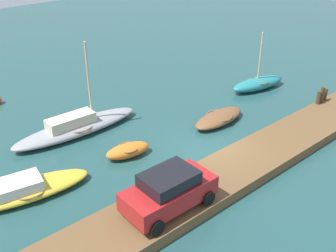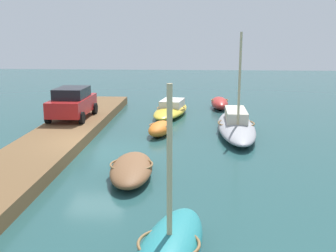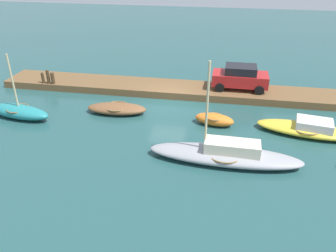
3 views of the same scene
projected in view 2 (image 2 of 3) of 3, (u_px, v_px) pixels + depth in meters
ground_plane at (95, 153)px, 17.89m from camera, size 84.00×84.00×0.00m
dock_platform at (48, 146)px, 17.96m from camera, size 25.67×2.85×0.52m
rowboat_brown at (132, 169)px, 14.77m from camera, size 3.92×1.73×0.63m
dinghy_orange at (160, 128)px, 20.88m from camera, size 2.52×1.46×0.70m
sailboat_grey at (236, 125)px, 21.38m from camera, size 7.69×2.00×5.16m
rowboat_teal at (169, 252)px, 8.92m from camera, size 4.57×2.05×4.11m
motorboat_yellow at (171, 109)px, 26.05m from camera, size 5.76×2.65×0.95m
rowboat_red at (220, 103)px, 28.46m from camera, size 3.31×1.22×0.74m
parked_car at (72, 103)px, 22.39m from camera, size 3.89×2.03×1.70m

